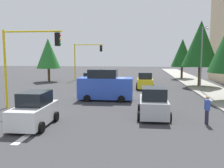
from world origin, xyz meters
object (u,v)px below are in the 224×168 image
object	(u,v)px
traffic_signal_far_right	(86,55)
pedestrian_crossing	(207,109)
traffic_signal_near_right	(27,53)
street_lamp_curbside	(203,52)
car_white	(34,111)
delivery_van_blue	(105,86)
car_silver	(153,104)
tree_roadside_mid	(201,44)
car_yellow	(145,81)
car_green	(91,82)
tree_roadside_far	(182,53)
tree_opposite_side	(48,53)

from	to	relation	value
traffic_signal_far_right	pedestrian_crossing	distance (m)	26.20
traffic_signal_near_right	street_lamp_curbside	distance (m)	17.76
traffic_signal_far_right	car_white	bearing A→B (deg)	5.58
delivery_van_blue	car_silver	size ratio (longest dim) A/B	1.31
tree_roadside_mid	car_white	xyz separation A→B (m)	(18.42, -13.32, -4.49)
traffic_signal_far_right	street_lamp_curbside	bearing A→B (deg)	55.12
traffic_signal_near_right	car_yellow	world-z (taller)	traffic_signal_near_right
car_green	car_white	bearing A→B (deg)	-1.04
car_silver	pedestrian_crossing	xyz separation A→B (m)	(1.34, 3.02, 0.01)
delivery_van_blue	car_silver	xyz separation A→B (m)	(5.61, 3.97, -0.39)
car_green	pedestrian_crossing	bearing A→B (deg)	35.18
street_lamp_curbside	car_silver	distance (m)	13.04
car_yellow	pedestrian_crossing	distance (m)	15.20
traffic_signal_far_right	street_lamp_curbside	xyz separation A→B (m)	(10.39, 14.90, 0.30)
street_lamp_curbside	pedestrian_crossing	world-z (taller)	street_lamp_curbside
tree_roadside_far	pedestrian_crossing	distance (m)	27.32
tree_roadside_mid	pedestrian_crossing	size ratio (longest dim) A/B	4.82
car_yellow	tree_opposite_side	bearing A→B (deg)	-113.24
delivery_van_blue	pedestrian_crossing	distance (m)	9.86
tree_roadside_mid	delivery_van_blue	bearing A→B (deg)	-46.24
delivery_van_blue	street_lamp_curbside	bearing A→B (deg)	120.19
tree_opposite_side	car_yellow	xyz separation A→B (m)	(6.11, 14.23, -3.32)
traffic_signal_far_right	car_silver	world-z (taller)	traffic_signal_far_right
traffic_signal_far_right	tree_roadside_mid	xyz separation A→B (m)	(6.00, 15.70, 1.34)
traffic_signal_far_right	car_white	size ratio (longest dim) A/B	1.57
tree_opposite_side	pedestrian_crossing	size ratio (longest dim) A/B	3.79
pedestrian_crossing	tree_opposite_side	bearing A→B (deg)	-140.04
street_lamp_curbside	car_yellow	xyz separation A→B (m)	(-2.28, -5.97, -3.45)
street_lamp_curbside	car_white	xyz separation A→B (m)	(14.03, -12.52, -3.45)
tree_opposite_side	car_yellow	distance (m)	15.84
street_lamp_curbside	delivery_van_blue	size ratio (longest dim) A/B	1.46
tree_roadside_mid	car_green	size ratio (longest dim) A/B	2.08
traffic_signal_near_right	street_lamp_curbside	bearing A→B (deg)	122.77
traffic_signal_far_right	tree_roadside_mid	bearing A→B (deg)	69.09
tree_roadside_far	tree_opposite_side	bearing A→B (deg)	-73.69
traffic_signal_far_right	delivery_van_blue	world-z (taller)	traffic_signal_far_right
car_white	car_silver	world-z (taller)	same
street_lamp_curbside	car_silver	xyz separation A→B (m)	(11.22, -5.67, -3.45)
tree_roadside_far	car_silver	world-z (taller)	tree_roadside_far
tree_roadside_mid	car_green	world-z (taller)	tree_roadside_mid
street_lamp_curbside	car_yellow	world-z (taller)	street_lamp_curbside
tree_roadside_mid	car_white	bearing A→B (deg)	-35.88
traffic_signal_far_right	car_green	xyz separation A→B (m)	(9.34, 2.66, -3.15)
street_lamp_curbside	tree_roadside_far	xyz separation A→B (m)	(-14.39, 0.30, -0.02)
street_lamp_curbside	pedestrian_crossing	xyz separation A→B (m)	(12.55, -2.65, -3.44)
street_lamp_curbside	car_silver	bearing A→B (deg)	-26.83
tree_roadside_mid	delivery_van_blue	world-z (taller)	tree_roadside_mid
car_green	car_silver	world-z (taller)	same
pedestrian_crossing	delivery_van_blue	bearing A→B (deg)	-134.81
delivery_van_blue	car_white	distance (m)	8.90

